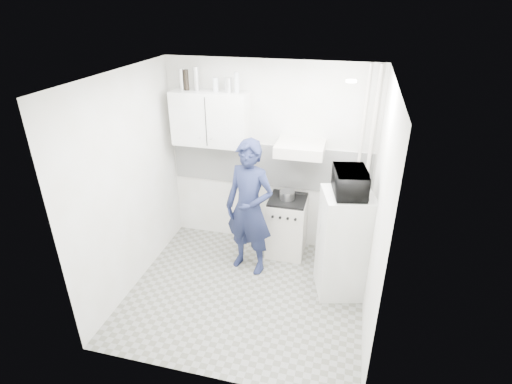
# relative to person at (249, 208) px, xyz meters

# --- Properties ---
(floor) EXTENTS (2.80, 2.80, 0.00)m
(floor) POSITION_rel_person_xyz_m (0.09, -0.53, -0.89)
(floor) COLOR gray
(floor) RESTS_ON ground
(ceiling) EXTENTS (2.80, 2.80, 0.00)m
(ceiling) POSITION_rel_person_xyz_m (0.09, -0.53, 1.71)
(ceiling) COLOR white
(ceiling) RESTS_ON wall_back
(wall_back) EXTENTS (2.80, 0.00, 2.80)m
(wall_back) POSITION_rel_person_xyz_m (0.09, 0.72, 0.41)
(wall_back) COLOR beige
(wall_back) RESTS_ON floor
(wall_left) EXTENTS (0.00, 2.60, 2.60)m
(wall_left) POSITION_rel_person_xyz_m (-1.31, -0.53, 0.41)
(wall_left) COLOR beige
(wall_left) RESTS_ON floor
(wall_right) EXTENTS (0.00, 2.60, 2.60)m
(wall_right) POSITION_rel_person_xyz_m (1.49, -0.53, 0.41)
(wall_right) COLOR beige
(wall_right) RESTS_ON floor
(person) EXTENTS (0.74, 0.58, 1.79)m
(person) POSITION_rel_person_xyz_m (0.00, 0.00, 0.00)
(person) COLOR #171E3C
(person) RESTS_ON floor
(stove) EXTENTS (0.51, 0.51, 0.82)m
(stove) POSITION_rel_person_xyz_m (0.41, 0.47, -0.48)
(stove) COLOR beige
(stove) RESTS_ON floor
(fridge) EXTENTS (0.67, 0.67, 1.32)m
(fridge) POSITION_rel_person_xyz_m (1.19, -0.16, -0.23)
(fridge) COLOR white
(fridge) RESTS_ON floor
(stove_top) EXTENTS (0.49, 0.49, 0.03)m
(stove_top) POSITION_rel_person_xyz_m (0.41, 0.47, -0.06)
(stove_top) COLOR black
(stove_top) RESTS_ON stove
(saucepan) EXTENTS (0.20, 0.20, 0.11)m
(saucepan) POSITION_rel_person_xyz_m (0.40, 0.47, 0.01)
(saucepan) COLOR silver
(saucepan) RESTS_ON stove_top
(microwave) EXTENTS (0.57, 0.44, 0.28)m
(microwave) POSITION_rel_person_xyz_m (1.19, -0.16, 0.57)
(microwave) COLOR black
(microwave) RESTS_ON fridge
(bottle_a) EXTENTS (0.06, 0.06, 0.26)m
(bottle_a) POSITION_rel_person_xyz_m (-1.03, 0.55, 1.44)
(bottle_a) COLOR silver
(bottle_a) RESTS_ON upper_cabinet
(bottle_b) EXTENTS (0.07, 0.07, 0.25)m
(bottle_b) POSITION_rel_person_xyz_m (-0.96, 0.55, 1.43)
(bottle_b) COLOR black
(bottle_b) RESTS_ON upper_cabinet
(bottle_c) EXTENTS (0.07, 0.07, 0.29)m
(bottle_c) POSITION_rel_person_xyz_m (-0.83, 0.55, 1.45)
(bottle_c) COLOR silver
(bottle_c) RESTS_ON upper_cabinet
(canister_a) EXTENTS (0.07, 0.07, 0.18)m
(canister_a) POSITION_rel_person_xyz_m (-0.57, 0.55, 1.40)
(canister_a) COLOR #B2B7BC
(canister_a) RESTS_ON upper_cabinet
(canister_b) EXTENTS (0.09, 0.09, 0.18)m
(canister_b) POSITION_rel_person_xyz_m (-0.41, 0.55, 1.40)
(canister_b) COLOR silver
(canister_b) RESTS_ON upper_cabinet
(bottle_e) EXTENTS (0.06, 0.06, 0.25)m
(bottle_e) POSITION_rel_person_xyz_m (-0.30, 0.55, 1.43)
(bottle_e) COLOR #B2B7BC
(bottle_e) RESTS_ON upper_cabinet
(upper_cabinet) EXTENTS (1.00, 0.35, 0.70)m
(upper_cabinet) POSITION_rel_person_xyz_m (-0.66, 0.55, 0.96)
(upper_cabinet) COLOR white
(upper_cabinet) RESTS_ON wall_back
(range_hood) EXTENTS (0.60, 0.50, 0.14)m
(range_hood) POSITION_rel_person_xyz_m (0.54, 0.47, 0.68)
(range_hood) COLOR beige
(range_hood) RESTS_ON wall_back
(backsplash) EXTENTS (2.74, 0.03, 0.60)m
(backsplash) POSITION_rel_person_xyz_m (0.09, 0.71, 0.31)
(backsplash) COLOR white
(backsplash) RESTS_ON wall_back
(pipe_a) EXTENTS (0.05, 0.05, 2.60)m
(pipe_a) POSITION_rel_person_xyz_m (1.39, 0.64, 0.41)
(pipe_a) COLOR beige
(pipe_a) RESTS_ON floor
(pipe_b) EXTENTS (0.04, 0.04, 2.60)m
(pipe_b) POSITION_rel_person_xyz_m (1.27, 0.64, 0.41)
(pipe_b) COLOR beige
(pipe_b) RESTS_ON floor
(ceiling_spot_fixture) EXTENTS (0.10, 0.10, 0.02)m
(ceiling_spot_fixture) POSITION_rel_person_xyz_m (1.09, -0.33, 1.68)
(ceiling_spot_fixture) COLOR white
(ceiling_spot_fixture) RESTS_ON ceiling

